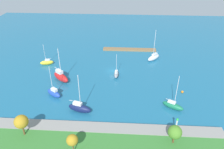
{
  "coord_description": "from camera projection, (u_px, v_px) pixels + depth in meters",
  "views": [
    {
      "loc": [
        -3.99,
        68.38,
        38.36
      ],
      "look_at": [
        0.0,
        5.01,
        1.5
      ],
      "focal_mm": 34.49,
      "sensor_mm": 36.0,
      "label": 1
    }
  ],
  "objects": [
    {
      "name": "sailboat_gray_center_basin",
      "position": [
        116.0,
        74.0,
        74.73
      ],
      "size": [
        1.6,
        4.65,
        8.36
      ],
      "rotation": [
        0.0,
        0.0,
        4.69
      ],
      "color": "gray",
      "rests_on": "water"
    },
    {
      "name": "sailboat_red_by_breakwater",
      "position": [
        61.0,
        77.0,
        72.13
      ],
      "size": [
        7.08,
        6.5,
        11.84
      ],
      "rotation": [
        0.0,
        0.0,
        2.44
      ],
      "color": "red",
      "rests_on": "water"
    },
    {
      "name": "park_tree_midwest",
      "position": [
        175.0,
        132.0,
        46.58
      ],
      "size": [
        3.09,
        3.09,
        4.65
      ],
      "color": "brown",
      "rests_on": "shoreline_park"
    },
    {
      "name": "park_tree_east",
      "position": [
        72.0,
        140.0,
        44.09
      ],
      "size": [
        2.46,
        2.46,
        4.74
      ],
      "color": "brown",
      "rests_on": "shoreline_park"
    },
    {
      "name": "sailboat_green_mid_basin",
      "position": [
        173.0,
        105.0,
        59.62
      ],
      "size": [
        6.02,
        4.53,
        10.55
      ],
      "rotation": [
        0.0,
        0.0,
        2.61
      ],
      "color": "#19724C",
      "rests_on": "water"
    },
    {
      "name": "shoreline_park",
      "position": [
        103.0,
        149.0,
        47.12
      ],
      "size": [
        59.11,
        9.28,
        1.06
      ],
      "primitive_type": "cube",
      "color": "#387A33",
      "rests_on": "ground"
    },
    {
      "name": "sailboat_navy_east_end",
      "position": [
        80.0,
        108.0,
        58.27
      ],
      "size": [
        6.92,
        3.68,
        11.66
      ],
      "rotation": [
        0.0,
        0.0,
        2.87
      ],
      "color": "#141E4C",
      "rests_on": "water"
    },
    {
      "name": "water",
      "position": [
        113.0,
        71.0,
        78.5
      ],
      "size": [
        160.0,
        160.0,
        0.0
      ],
      "primitive_type": "plane",
      "color": "#1E668C",
      "rests_on": "ground"
    },
    {
      "name": "pier_dock",
      "position": [
        129.0,
        49.0,
        94.83
      ],
      "size": [
        23.09,
        2.69,
        0.66
      ],
      "primitive_type": "cube",
      "color": "olive",
      "rests_on": "ground"
    },
    {
      "name": "park_tree_center",
      "position": [
        21.0,
        122.0,
        48.29
      ],
      "size": [
        3.18,
        3.18,
        5.47
      ],
      "color": "brown",
      "rests_on": "shoreline_park"
    },
    {
      "name": "sailboat_white_far_south",
      "position": [
        154.0,
        57.0,
        86.01
      ],
      "size": [
        5.96,
        6.2,
        12.56
      ],
      "rotation": [
        0.0,
        0.0,
        0.82
      ],
      "color": "white",
      "rests_on": "water"
    },
    {
      "name": "sailboat_yellow_lone_south",
      "position": [
        47.0,
        62.0,
        82.45
      ],
      "size": [
        5.13,
        2.76,
        8.42
      ],
      "rotation": [
        0.0,
        0.0,
        0.29
      ],
      "color": "yellow",
      "rests_on": "water"
    },
    {
      "name": "breakwater",
      "position": [
        106.0,
        129.0,
        52.33
      ],
      "size": [
        56.26,
        3.6,
        1.15
      ],
      "primitive_type": "cube",
      "color": "gray",
      "rests_on": "ground"
    },
    {
      "name": "mooring_buoy_orange",
      "position": [
        182.0,
        92.0,
        66.38
      ],
      "size": [
        0.79,
        0.79,
        0.79
      ],
      "primitive_type": "sphere",
      "color": "orange",
      "rests_on": "water"
    },
    {
      "name": "harbor_beacon",
      "position": [
        177.0,
        124.0,
        50.06
      ],
      "size": [
        0.56,
        0.56,
        3.73
      ],
      "color": "silver",
      "rests_on": "breakwater"
    },
    {
      "name": "sailboat_blue_inner_mooring",
      "position": [
        54.0,
        93.0,
        64.55
      ],
      "size": [
        5.49,
        4.52,
        10.09
      ],
      "rotation": [
        0.0,
        0.0,
        5.69
      ],
      "color": "#2347B2",
      "rests_on": "water"
    }
  ]
}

